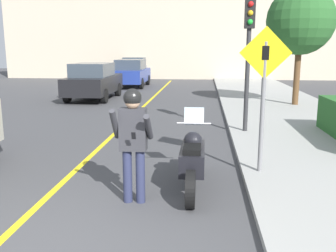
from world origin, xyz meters
name	(u,v)px	position (x,y,z in m)	size (l,w,h in m)	color
road_center_line	(112,136)	(-0.60, 6.00, 0.00)	(0.12, 36.00, 0.01)	yellow
building_backdrop	(181,35)	(0.00, 26.00, 3.37)	(28.00, 1.20, 6.75)	beige
motorcycle	(192,159)	(1.69, 2.41, 0.49)	(0.62, 2.28, 1.27)	black
person_biker	(133,134)	(0.82, 1.68, 1.08)	(0.59, 0.48, 1.76)	#282D4C
crossing_sign	(264,86)	(2.91, 3.06, 1.67)	(0.91, 0.08, 2.60)	slate
traffic_light	(249,40)	(3.01, 6.55, 2.55)	(0.26, 0.30, 3.49)	#2D2D30
street_tree	(301,21)	(5.55, 11.80, 3.38)	(2.64, 2.64, 4.60)	brown
parked_car_black	(94,81)	(-3.26, 13.34, 0.86)	(1.88, 4.20, 1.68)	black
parked_car_blue	(131,73)	(-2.65, 19.30, 0.86)	(1.88, 4.20, 1.68)	black
parked_car_grey	(136,68)	(-3.47, 25.38, 0.86)	(1.88, 4.20, 1.68)	black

